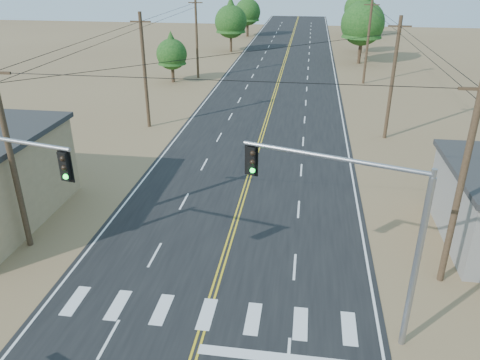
# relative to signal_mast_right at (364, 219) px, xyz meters

# --- Properties ---
(road) EXTENTS (15.00, 200.00, 0.02)m
(road) POSITION_rel_signal_mast_right_xyz_m (-6.03, 21.89, -5.17)
(road) COLOR black
(road) RESTS_ON ground
(utility_pole_left_near) EXTENTS (1.80, 0.30, 10.00)m
(utility_pole_left_near) POSITION_rel_signal_mast_right_xyz_m (-16.53, 3.89, -0.06)
(utility_pole_left_near) COLOR #4C3826
(utility_pole_left_near) RESTS_ON ground
(utility_pole_left_mid) EXTENTS (1.80, 0.30, 10.00)m
(utility_pole_left_mid) POSITION_rel_signal_mast_right_xyz_m (-16.53, 23.89, -0.06)
(utility_pole_left_mid) COLOR #4C3826
(utility_pole_left_mid) RESTS_ON ground
(utility_pole_left_far) EXTENTS (1.80, 0.30, 10.00)m
(utility_pole_left_far) POSITION_rel_signal_mast_right_xyz_m (-16.53, 43.89, -0.06)
(utility_pole_left_far) COLOR #4C3826
(utility_pole_left_far) RESTS_ON ground
(utility_pole_right_near) EXTENTS (1.80, 0.30, 10.00)m
(utility_pole_right_near) POSITION_rel_signal_mast_right_xyz_m (4.47, 3.89, -0.06)
(utility_pole_right_near) COLOR #4C3826
(utility_pole_right_near) RESTS_ON ground
(utility_pole_right_mid) EXTENTS (1.80, 0.30, 10.00)m
(utility_pole_right_mid) POSITION_rel_signal_mast_right_xyz_m (4.47, 23.89, -0.06)
(utility_pole_right_mid) COLOR #4C3826
(utility_pole_right_mid) RESTS_ON ground
(utility_pole_right_far) EXTENTS (1.80, 0.30, 10.00)m
(utility_pole_right_far) POSITION_rel_signal_mast_right_xyz_m (4.47, 43.89, -0.06)
(utility_pole_right_far) COLOR #4C3826
(utility_pole_right_far) RESTS_ON ground
(signal_mast_right) EXTENTS (6.75, 2.30, 7.57)m
(signal_mast_right) POSITION_rel_signal_mast_right_xyz_m (0.00, 0.00, 0.00)
(signal_mast_right) COLOR gray
(signal_mast_right) RESTS_ON ground
(tree_left_near) EXTENTS (3.74, 3.74, 6.23)m
(tree_left_near) POSITION_rel_signal_mast_right_xyz_m (-19.11, 41.16, -1.37)
(tree_left_near) COLOR #3F2D1E
(tree_left_near) RESTS_ON ground
(tree_left_mid) EXTENTS (5.26, 5.26, 8.77)m
(tree_left_mid) POSITION_rel_signal_mast_right_xyz_m (-15.46, 63.75, 0.19)
(tree_left_mid) COLOR #3F2D1E
(tree_left_mid) RESTS_ON ground
(tree_left_far) EXTENTS (5.10, 5.10, 8.50)m
(tree_left_far) POSITION_rel_signal_mast_right_xyz_m (-15.03, 81.58, 0.02)
(tree_left_far) COLOR #3F2D1E
(tree_left_far) RESTS_ON ground
(tree_right_near) EXTENTS (6.21, 6.21, 10.35)m
(tree_right_near) POSITION_rel_signal_mast_right_xyz_m (4.94, 56.65, 1.16)
(tree_right_near) COLOR #3F2D1E
(tree_right_near) RESTS_ON ground
(tree_right_mid) EXTENTS (4.13, 4.13, 6.88)m
(tree_right_mid) POSITION_rel_signal_mast_right_xyz_m (6.01, 66.05, -0.97)
(tree_right_mid) COLOR #3F2D1E
(tree_right_mid) RESTS_ON ground
(tree_right_far) EXTENTS (5.86, 5.86, 9.77)m
(tree_right_far) POSITION_rel_signal_mast_right_xyz_m (6.76, 84.22, 0.80)
(tree_right_far) COLOR #3F2D1E
(tree_right_far) RESTS_ON ground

